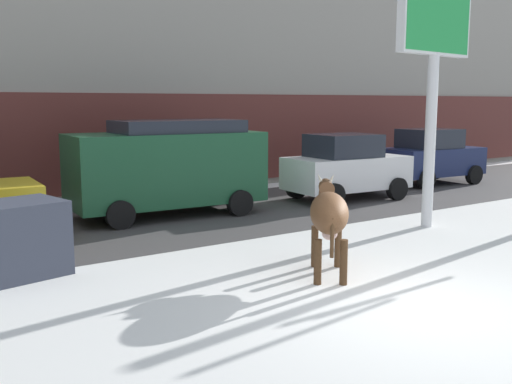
{
  "coord_description": "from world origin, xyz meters",
  "views": [
    {
      "loc": [
        -6.04,
        -5.05,
        2.75
      ],
      "look_at": [
        0.03,
        3.81,
        1.1
      ],
      "focal_mm": 41.19,
      "sensor_mm": 36.0,
      "label": 1
    }
  ],
  "objects_px": {
    "car_navy_hatchback": "(431,156)",
    "dumpster": "(6,241)",
    "billboard": "(436,28)",
    "cow_brown": "(329,214)",
    "car_darkgreen_van": "(168,165)",
    "car_white_hatchback": "(346,167)"
  },
  "relations": [
    {
      "from": "car_navy_hatchback",
      "to": "dumpster",
      "type": "bearing_deg",
      "value": -166.64
    },
    {
      "from": "billboard",
      "to": "car_navy_hatchback",
      "type": "relative_size",
      "value": 1.54
    },
    {
      "from": "car_navy_hatchback",
      "to": "cow_brown",
      "type": "bearing_deg",
      "value": -148.61
    },
    {
      "from": "cow_brown",
      "to": "car_darkgreen_van",
      "type": "xyz_separation_m",
      "value": [
        0.09,
        5.97,
        0.25
      ]
    },
    {
      "from": "car_darkgreen_van",
      "to": "dumpster",
      "type": "distance_m",
      "value": 5.52
    },
    {
      "from": "dumpster",
      "to": "car_navy_hatchback",
      "type": "bearing_deg",
      "value": 13.36
    },
    {
      "from": "billboard",
      "to": "car_darkgreen_van",
      "type": "relative_size",
      "value": 1.18
    },
    {
      "from": "car_white_hatchback",
      "to": "car_navy_hatchback",
      "type": "bearing_deg",
      "value": 9.56
    },
    {
      "from": "cow_brown",
      "to": "billboard",
      "type": "bearing_deg",
      "value": 19.66
    },
    {
      "from": "cow_brown",
      "to": "car_darkgreen_van",
      "type": "relative_size",
      "value": 0.37
    },
    {
      "from": "cow_brown",
      "to": "car_navy_hatchback",
      "type": "height_order",
      "value": "car_navy_hatchback"
    },
    {
      "from": "cow_brown",
      "to": "car_white_hatchback",
      "type": "relative_size",
      "value": 0.49
    },
    {
      "from": "cow_brown",
      "to": "car_navy_hatchback",
      "type": "bearing_deg",
      "value": 31.39
    },
    {
      "from": "car_darkgreen_van",
      "to": "billboard",
      "type": "bearing_deg",
      "value": -46.72
    },
    {
      "from": "car_white_hatchback",
      "to": "dumpster",
      "type": "height_order",
      "value": "car_white_hatchback"
    },
    {
      "from": "car_navy_hatchback",
      "to": "dumpster",
      "type": "height_order",
      "value": "car_navy_hatchback"
    },
    {
      "from": "cow_brown",
      "to": "car_white_hatchback",
      "type": "height_order",
      "value": "car_white_hatchback"
    },
    {
      "from": "cow_brown",
      "to": "billboard",
      "type": "relative_size",
      "value": 0.32
    },
    {
      "from": "car_darkgreen_van",
      "to": "car_white_hatchback",
      "type": "bearing_deg",
      "value": -7.3
    },
    {
      "from": "billboard",
      "to": "car_white_hatchback",
      "type": "height_order",
      "value": "billboard"
    },
    {
      "from": "car_white_hatchback",
      "to": "dumpster",
      "type": "bearing_deg",
      "value": -164.84
    },
    {
      "from": "dumpster",
      "to": "car_darkgreen_van",
      "type": "bearing_deg",
      "value": 36.71
    }
  ]
}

